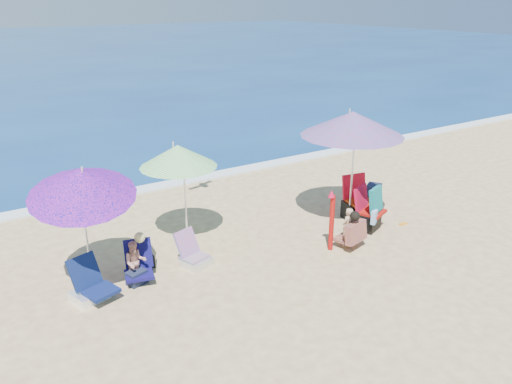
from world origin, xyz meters
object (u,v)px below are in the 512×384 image
camp_chair_left (357,206)px  person_left (136,261)px  furled_umbrella (332,217)px  chair_rainbow (194,257)px  umbrella_blue (81,182)px  umbrella_striped (178,156)px  camp_chair_right (369,214)px  person_center (351,229)px  umbrella_turquoise (352,124)px  chair_navy (90,289)px

camp_chair_left → person_left: size_ratio=1.12×
furled_umbrella → chair_rainbow: furled_umbrella is taller
chair_rainbow → person_left: 1.09m
umbrella_blue → camp_chair_left: umbrella_blue is taller
chair_rainbow → person_left: size_ratio=0.81×
camp_chair_left → umbrella_striped: bearing=162.7°
camp_chair_right → person_center: camp_chair_right is taller
umbrella_striped → umbrella_blue: 2.26m
furled_umbrella → person_left: bearing=166.2°
umbrella_blue → furled_umbrella: 4.53m
umbrella_blue → person_center: 5.00m
umbrella_turquoise → person_left: (-4.75, -0.01, -1.76)m
furled_umbrella → camp_chair_right: 1.35m
umbrella_turquoise → furled_umbrella: bearing=-144.0°
furled_umbrella → chair_rainbow: (-2.47, 0.87, -0.51)m
umbrella_blue → furled_umbrella: size_ratio=1.87×
chair_rainbow → camp_chair_right: bearing=-8.7°
camp_chair_left → chair_rainbow: bearing=179.5°
furled_umbrella → camp_chair_right: bearing=13.1°
umbrella_blue → chair_rainbow: (1.77, -0.17, -1.71)m
umbrella_blue → camp_chair_right: umbrella_blue is taller
furled_umbrella → camp_chair_left: size_ratio=1.28×
umbrella_turquoise → chair_rainbow: bearing=-179.9°
chair_rainbow → person_center: 3.04m
umbrella_striped → person_center: umbrella_striped is taller
umbrella_striped → furled_umbrella: bearing=-42.1°
umbrella_striped → camp_chair_right: (3.46, -1.68, -1.39)m
chair_navy → camp_chair_left: size_ratio=0.82×
umbrella_blue → person_left: umbrella_blue is taller
furled_umbrella → umbrella_striped: bearing=137.9°
umbrella_striped → umbrella_blue: size_ratio=0.87×
chair_rainbow → person_center: size_ratio=0.87×
person_left → camp_chair_left: bearing=-0.4°
umbrella_striped → furled_umbrella: (2.19, -1.97, -1.06)m
camp_chair_right → person_left: size_ratio=1.11×
chair_navy → umbrella_turquoise: bearing=1.3°
umbrella_turquoise → person_center: bearing=-129.1°
person_left → umbrella_striped: bearing=39.2°
umbrella_striped → chair_rainbow: 1.94m
umbrella_striped → person_center: bearing=-39.3°
chair_navy → camp_chair_left: bearing=0.9°
chair_rainbow → camp_chair_left: camp_chair_left is taller
furled_umbrella → person_center: furled_umbrella is taller
umbrella_striped → person_center: (2.57, -2.11, -1.35)m
furled_umbrella → camp_chair_right: size_ratio=1.29×
furled_umbrella → camp_chair_left: (1.46, 0.84, -0.39)m
umbrella_turquoise → chair_navy: umbrella_turquoise is taller
umbrella_striped → chair_rainbow: (-0.29, -1.11, -1.57)m
umbrella_striped → camp_chair_left: size_ratio=2.07×
umbrella_striped → person_center: 3.59m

